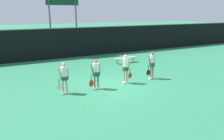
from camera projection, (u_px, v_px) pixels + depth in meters
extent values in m
plane|color=#2D7F56|center=(112.00, 85.00, 12.78)|extent=(140.00, 140.00, 0.00)
cube|color=black|center=(68.00, 43.00, 20.20)|extent=(60.00, 0.06, 2.72)
cube|color=slate|center=(67.00, 28.00, 19.84)|extent=(60.00, 0.08, 0.08)
cylinder|color=#515156|center=(50.00, 24.00, 20.06)|extent=(0.14, 0.14, 6.12)
cylinder|color=#515156|center=(76.00, 24.00, 21.15)|extent=(0.14, 0.14, 6.12)
cube|color=#B2B2B7|center=(125.00, 58.00, 18.29)|extent=(1.95, 0.45, 0.04)
cylinder|color=slate|center=(132.00, 59.00, 18.83)|extent=(0.06, 0.06, 0.43)
cylinder|color=slate|center=(134.00, 60.00, 18.62)|extent=(0.06, 0.06, 0.43)
cylinder|color=slate|center=(116.00, 61.00, 18.07)|extent=(0.06, 0.06, 0.43)
cylinder|color=slate|center=(118.00, 62.00, 17.86)|extent=(0.06, 0.06, 0.43)
cylinder|color=tan|center=(67.00, 86.00, 11.47)|extent=(0.10, 0.10, 0.79)
cylinder|color=tan|center=(63.00, 87.00, 11.41)|extent=(0.10, 0.10, 0.79)
cube|color=white|center=(67.00, 93.00, 11.53)|extent=(0.14, 0.25, 0.09)
cube|color=white|center=(64.00, 93.00, 11.47)|extent=(0.14, 0.25, 0.09)
cylinder|color=#194C33|center=(64.00, 78.00, 11.32)|extent=(0.39, 0.39, 0.20)
cylinder|color=white|center=(64.00, 73.00, 11.25)|extent=(0.33, 0.33, 0.66)
sphere|color=tan|center=(64.00, 65.00, 11.14)|extent=(0.20, 0.20, 0.20)
sphere|color=#D8B772|center=(64.00, 65.00, 11.15)|extent=(0.18, 0.18, 0.18)
cylinder|color=tan|center=(60.00, 74.00, 11.18)|extent=(0.21, 0.10, 0.62)
cylinder|color=tan|center=(68.00, 73.00, 11.32)|extent=(0.08, 0.08, 0.62)
cylinder|color=black|center=(59.00, 81.00, 11.24)|extent=(0.03, 0.03, 0.25)
ellipsoid|color=silver|center=(59.00, 87.00, 11.32)|extent=(0.32, 0.03, 0.35)
cylinder|color=#8C664C|center=(98.00, 82.00, 12.18)|extent=(0.10, 0.10, 0.80)
cylinder|color=#8C664C|center=(95.00, 82.00, 12.11)|extent=(0.10, 0.10, 0.80)
cube|color=white|center=(98.00, 88.00, 12.25)|extent=(0.12, 0.25, 0.09)
cube|color=white|center=(95.00, 88.00, 12.17)|extent=(0.12, 0.25, 0.09)
cylinder|color=#194C33|center=(96.00, 74.00, 12.02)|extent=(0.41, 0.41, 0.23)
cylinder|color=white|center=(96.00, 69.00, 11.95)|extent=(0.36, 0.36, 0.67)
sphere|color=#8C664C|center=(96.00, 61.00, 11.84)|extent=(0.20, 0.20, 0.20)
sphere|color=#4C331E|center=(96.00, 61.00, 11.85)|extent=(0.19, 0.19, 0.19)
cylinder|color=#8C664C|center=(92.00, 70.00, 11.87)|extent=(0.21, 0.09, 0.64)
cylinder|color=#8C664C|center=(100.00, 69.00, 12.04)|extent=(0.08, 0.08, 0.63)
cylinder|color=black|center=(91.00, 77.00, 11.93)|extent=(0.03, 0.03, 0.29)
ellipsoid|color=red|center=(91.00, 83.00, 12.02)|extent=(0.27, 0.03, 0.41)
cylinder|color=tan|center=(127.00, 76.00, 13.15)|extent=(0.10, 0.10, 0.83)
cylinder|color=tan|center=(124.00, 77.00, 13.10)|extent=(0.10, 0.10, 0.83)
cube|color=white|center=(127.00, 82.00, 13.22)|extent=(0.15, 0.26, 0.09)
cube|color=white|center=(124.00, 83.00, 13.17)|extent=(0.15, 0.26, 0.09)
cylinder|color=#194C33|center=(126.00, 68.00, 13.00)|extent=(0.39, 0.39, 0.23)
cylinder|color=white|center=(126.00, 64.00, 12.93)|extent=(0.34, 0.34, 0.70)
sphere|color=tan|center=(126.00, 57.00, 12.81)|extent=(0.21, 0.21, 0.21)
sphere|color=olive|center=(126.00, 56.00, 12.82)|extent=(0.19, 0.19, 0.19)
cylinder|color=tan|center=(129.00, 64.00, 12.99)|extent=(0.22, 0.12, 0.66)
cylinder|color=tan|center=(122.00, 64.00, 12.88)|extent=(0.08, 0.08, 0.66)
cylinder|color=black|center=(130.00, 71.00, 13.09)|extent=(0.03, 0.03, 0.26)
ellipsoid|color=red|center=(130.00, 76.00, 13.17)|extent=(0.26, 0.03, 0.35)
cylinder|color=#8C664C|center=(153.00, 72.00, 14.04)|extent=(0.10, 0.10, 0.85)
cylinder|color=#8C664C|center=(151.00, 72.00, 13.97)|extent=(0.10, 0.10, 0.85)
cube|color=white|center=(153.00, 78.00, 14.11)|extent=(0.11, 0.24, 0.09)
cube|color=white|center=(151.00, 78.00, 14.04)|extent=(0.11, 0.24, 0.09)
cylinder|color=#194C33|center=(152.00, 64.00, 13.87)|extent=(0.35, 0.35, 0.24)
cylinder|color=white|center=(152.00, 60.00, 13.80)|extent=(0.30, 0.30, 0.72)
sphere|color=#8C664C|center=(152.00, 53.00, 13.68)|extent=(0.20, 0.20, 0.20)
sphere|color=#4C331E|center=(152.00, 53.00, 13.69)|extent=(0.19, 0.19, 0.19)
cylinder|color=#8C664C|center=(150.00, 61.00, 13.72)|extent=(0.22, 0.08, 0.69)
cylinder|color=#8C664C|center=(154.00, 60.00, 13.88)|extent=(0.08, 0.08, 0.69)
cylinder|color=black|center=(149.00, 68.00, 13.78)|extent=(0.03, 0.03, 0.27)
ellipsoid|color=black|center=(148.00, 72.00, 13.86)|extent=(0.29, 0.03, 0.37)
sphere|color=#CCE033|center=(105.00, 94.00, 11.39)|extent=(0.07, 0.07, 0.07)
sphere|color=#CCE033|center=(168.00, 79.00, 13.87)|extent=(0.07, 0.07, 0.07)
sphere|color=#CCE033|center=(144.00, 75.00, 14.80)|extent=(0.06, 0.06, 0.06)
sphere|color=#CCE033|center=(133.00, 78.00, 14.01)|extent=(0.07, 0.07, 0.07)
sphere|color=#CCE033|center=(83.00, 105.00, 10.07)|extent=(0.07, 0.07, 0.07)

